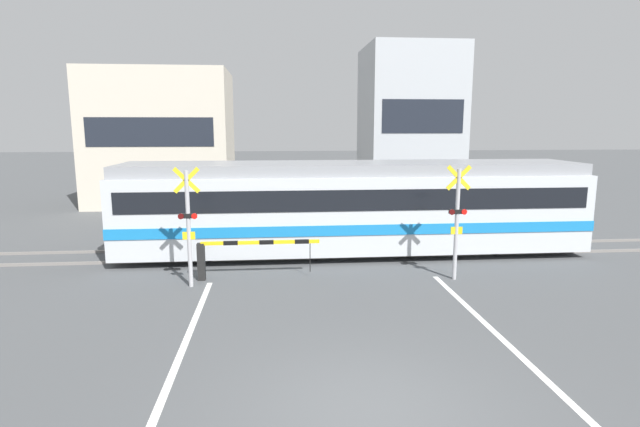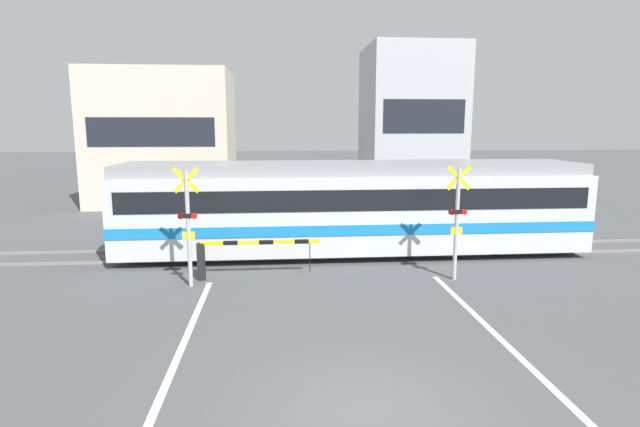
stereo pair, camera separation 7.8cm
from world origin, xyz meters
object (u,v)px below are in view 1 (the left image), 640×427
object	(u,v)px
crossing_barrier_far	(375,215)
crossing_signal_left	(188,222)
commuter_train	(352,205)
crossing_barrier_near	(231,252)
pedestrian	(289,201)
crossing_signal_right	(457,217)

from	to	relation	value
crossing_barrier_far	crossing_signal_left	xyz separation A→B (m)	(-6.11, -5.99, 0.98)
commuter_train	crossing_signal_left	bearing A→B (deg)	-146.18
crossing_barrier_near	crossing_barrier_far	world-z (taller)	same
crossing_barrier_near	pedestrian	bearing A→B (deg)	77.88
commuter_train	pedestrian	size ratio (longest dim) A/B	9.65
commuter_train	crossing_signal_right	xyz separation A→B (m)	(2.38, -3.18, 0.12)
commuter_train	crossing_barrier_near	bearing A→B (deg)	-144.87
crossing_signal_right	pedestrian	size ratio (longest dim) A/B	2.03
crossing_barrier_far	pedestrian	size ratio (longest dim) A/B	2.16
crossing_barrier_near	crossing_barrier_far	size ratio (longest dim) A/B	1.00
commuter_train	crossing_barrier_far	distance (m)	3.24
crossing_barrier_far	crossing_signal_left	distance (m)	8.61
crossing_signal_right	crossing_signal_left	bearing A→B (deg)	180.00
crossing_signal_right	crossing_barrier_near	bearing A→B (deg)	174.75
commuter_train	crossing_barrier_near	world-z (taller)	commuter_train
crossing_barrier_near	crossing_signal_right	distance (m)	6.21
crossing_barrier_near	pedestrian	world-z (taller)	pedestrian
crossing_signal_left	crossing_signal_right	size ratio (longest dim) A/B	1.00
commuter_train	crossing_barrier_far	world-z (taller)	commuter_train
crossing_signal_right	pedestrian	xyz separation A→B (m)	(-4.27, 9.11, -0.86)
crossing_signal_left	crossing_signal_right	world-z (taller)	same
commuter_train	crossing_signal_left	size ratio (longest dim) A/B	4.75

